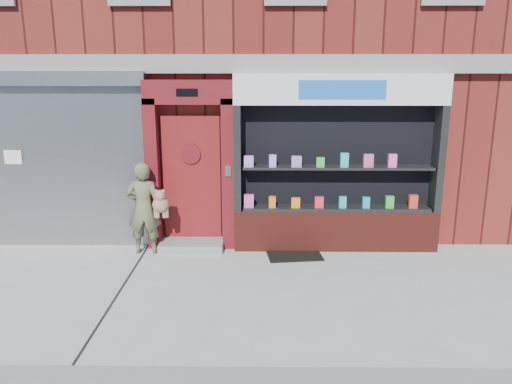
{
  "coord_description": "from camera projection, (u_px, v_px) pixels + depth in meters",
  "views": [
    {
      "loc": [
        0.46,
        -6.51,
        3.09
      ],
      "look_at": [
        0.38,
        1.0,
        1.21
      ],
      "focal_mm": 35.0,
      "sensor_mm": 36.0,
      "label": 1
    }
  ],
  "objects": [
    {
      "name": "ground",
      "position": [
        229.0,
        292.0,
        7.07
      ],
      "size": [
        80.0,
        80.0,
        0.0
      ],
      "primitive_type": "plane",
      "color": "#9E9E99",
      "rests_on": "ground"
    },
    {
      "name": "curb",
      "position": [
        215.0,
        381.0,
        4.97
      ],
      "size": [
        60.0,
        0.3,
        0.12
      ],
      "primitive_type": "cube",
      "color": "gray",
      "rests_on": "ground"
    },
    {
      "name": "shutter_bay",
      "position": [
        60.0,
        150.0,
        8.55
      ],
      "size": [
        3.1,
        0.3,
        3.04
      ],
      "color": "gray",
      "rests_on": "ground"
    },
    {
      "name": "building",
      "position": [
        242.0,
        28.0,
        11.91
      ],
      "size": [
        12.0,
        8.16,
        8.0
      ],
      "color": "maroon",
      "rests_on": "ground"
    },
    {
      "name": "red_door_bay",
      "position": [
        191.0,
        166.0,
        8.53
      ],
      "size": [
        1.52,
        0.58,
        2.9
      ],
      "color": "#590F15",
      "rests_on": "ground"
    },
    {
      "name": "woman",
      "position": [
        145.0,
        208.0,
        8.38
      ],
      "size": [
        0.75,
        0.45,
        1.58
      ],
      "color": "#5D603F",
      "rests_on": "ground"
    },
    {
      "name": "pharmacy_bay",
      "position": [
        337.0,
        172.0,
        8.48
      ],
      "size": [
        3.5,
        0.41,
        3.0
      ],
      "color": "maroon",
      "rests_on": "ground"
    },
    {
      "name": "doormat",
      "position": [
        294.0,
        255.0,
        8.45
      ],
      "size": [
        0.97,
        0.74,
        0.02
      ],
      "primitive_type": "cube",
      "rotation": [
        0.0,
        0.0,
        0.12
      ],
      "color": "black",
      "rests_on": "ground"
    }
  ]
}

